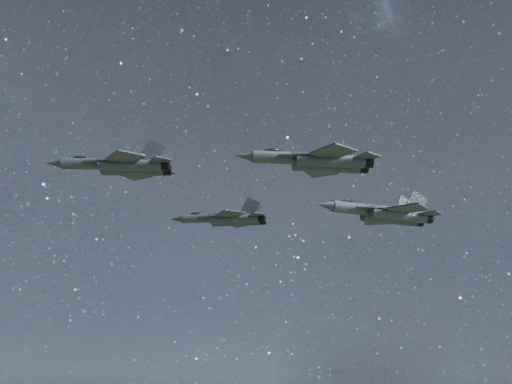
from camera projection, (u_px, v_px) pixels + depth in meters
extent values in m
cylinder|color=#353A42|center=(90.00, 164.00, 76.36)|extent=(7.15, 3.18, 1.48)
cone|color=#353A42|center=(54.00, 163.00, 76.24)|extent=(2.53, 1.85, 1.33)
ellipsoid|color=#1A2230|center=(81.00, 158.00, 76.53)|extent=(2.43, 1.53, 0.73)
cube|color=#353A42|center=(129.00, 164.00, 76.48)|extent=(7.87, 3.31, 1.23)
cylinder|color=#353A42|center=(130.00, 165.00, 75.46)|extent=(8.07, 3.42, 1.48)
cylinder|color=#353A42|center=(133.00, 170.00, 77.27)|extent=(8.07, 3.42, 1.48)
cylinder|color=black|center=(165.00, 165.00, 75.57)|extent=(1.53, 1.63, 1.36)
cylinder|color=black|center=(166.00, 170.00, 77.39)|extent=(1.53, 1.63, 1.36)
cube|color=#353A42|center=(101.00, 161.00, 75.15)|extent=(4.89, 3.06, 0.11)
cube|color=#353A42|center=(105.00, 168.00, 77.59)|extent=(4.98, 1.34, 0.11)
cube|color=#353A42|center=(125.00, 157.00, 73.33)|extent=(4.66, 4.97, 0.19)
cube|color=#353A42|center=(134.00, 174.00, 79.49)|extent=(5.43, 5.41, 0.19)
cube|color=#353A42|center=(160.00, 161.00, 74.44)|extent=(2.73, 2.86, 0.14)
cube|color=#353A42|center=(165.00, 172.00, 78.61)|extent=(3.21, 3.21, 0.14)
cube|color=#353A42|center=(152.00, 151.00, 75.82)|extent=(3.16, 1.22, 3.37)
cube|color=#353A42|center=(155.00, 158.00, 78.09)|extent=(3.28, 0.71, 3.37)
cylinder|color=#353A42|center=(203.00, 218.00, 100.12)|extent=(7.12, 4.18, 1.50)
cone|color=#353A42|center=(176.00, 219.00, 100.67)|extent=(2.65, 2.14, 1.34)
ellipsoid|color=#1A2230|center=(197.00, 214.00, 100.47)|extent=(2.50, 1.83, 0.74)
cube|color=#353A42|center=(233.00, 218.00, 99.52)|extent=(7.81, 4.43, 1.25)
cylinder|color=#353A42|center=(234.00, 219.00, 98.43)|extent=(8.01, 4.55, 1.50)
cylinder|color=#353A42|center=(236.00, 221.00, 100.26)|extent=(8.01, 4.55, 1.50)
cylinder|color=black|center=(261.00, 218.00, 97.91)|extent=(1.69, 1.76, 1.38)
cylinder|color=black|center=(262.00, 221.00, 99.74)|extent=(1.69, 1.76, 1.38)
cube|color=#353A42|center=(212.00, 217.00, 98.65)|extent=(4.73, 3.68, 0.12)
cube|color=#353A42|center=(215.00, 220.00, 101.12)|extent=(5.11, 2.09, 0.12)
cube|color=#353A42|center=(231.00, 214.00, 96.32)|extent=(4.24, 4.64, 0.19)
cube|color=#353A42|center=(237.00, 224.00, 102.53)|extent=(5.48, 5.36, 0.19)
cube|color=#353A42|center=(257.00, 215.00, 96.82)|extent=(2.48, 2.65, 0.14)
cube|color=#353A42|center=(261.00, 221.00, 101.02)|extent=(3.25, 3.21, 0.14)
cube|color=#353A42|center=(251.00, 207.00, 98.40)|extent=(3.02, 1.70, 3.42)
cube|color=#353A42|center=(252.00, 211.00, 100.68)|extent=(3.22, 1.21, 3.42)
cylinder|color=#353A42|center=(283.00, 158.00, 63.68)|extent=(6.63, 2.38, 1.37)
cone|color=#353A42|center=(244.00, 156.00, 63.19)|extent=(2.27, 1.55, 1.23)
ellipsoid|color=#1A2230|center=(273.00, 151.00, 63.75)|extent=(2.21, 1.24, 0.68)
cube|color=#353A42|center=(325.00, 160.00, 64.20)|extent=(7.31, 2.44, 1.14)
cylinder|color=#353A42|center=(330.00, 161.00, 63.29)|extent=(7.50, 2.52, 1.37)
cylinder|color=#353A42|center=(326.00, 166.00, 64.96)|extent=(7.50, 2.52, 1.37)
cylinder|color=black|center=(367.00, 162.00, 63.75)|extent=(1.33, 1.43, 1.26)
cylinder|color=black|center=(362.00, 167.00, 65.42)|extent=(1.33, 1.43, 1.26)
cube|color=#353A42|center=(300.00, 155.00, 62.71)|extent=(4.62, 2.48, 0.11)
cube|color=#353A42|center=(296.00, 163.00, 64.96)|extent=(4.59, 1.11, 0.11)
cube|color=#353A42|center=(333.00, 152.00, 61.32)|extent=(4.54, 4.77, 0.18)
cube|color=#353A42|center=(320.00, 171.00, 66.99)|extent=(4.99, 5.04, 0.18)
cube|color=#353A42|center=(367.00, 157.00, 62.68)|extent=(2.67, 2.77, 0.13)
cube|color=#353A42|center=(356.00, 169.00, 66.52)|extent=(2.95, 2.98, 0.13)
cube|color=#353A42|center=(353.00, 146.00, 63.85)|extent=(2.99, 0.87, 3.12)
cube|color=#353A42|center=(348.00, 153.00, 65.94)|extent=(3.06, 0.52, 3.12)
cylinder|color=#353A42|center=(357.00, 209.00, 88.31)|extent=(8.52, 2.66, 1.77)
cone|color=#353A42|center=(325.00, 205.00, 86.33)|extent=(2.87, 1.87, 1.58)
ellipsoid|color=#1A2230|center=(349.00, 202.00, 88.06)|extent=(2.81, 1.47, 0.87)
cube|color=#353A42|center=(391.00, 213.00, 90.43)|extent=(9.41, 2.69, 1.47)
cylinder|color=#353A42|center=(398.00, 215.00, 89.44)|extent=(9.64, 2.79, 1.77)
cylinder|color=#353A42|center=(389.00, 218.00, 91.45)|extent=(9.64, 2.79, 1.77)
cylinder|color=black|center=(427.00, 218.00, 91.33)|extent=(1.64, 1.78, 1.63)
cylinder|color=black|center=(418.00, 221.00, 93.34)|extent=(1.64, 1.78, 1.63)
cube|color=#353A42|center=(375.00, 208.00, 87.65)|extent=(5.97, 1.73, 0.14)
cube|color=#353A42|center=(364.00, 213.00, 90.36)|extent=(5.99, 2.93, 0.14)
cube|color=#353A42|center=(408.00, 209.00, 87.02)|extent=(6.39, 6.48, 0.23)
cube|color=#353A42|center=(378.00, 221.00, 93.84)|extent=(5.99, 6.25, 0.23)
cube|color=#353A42|center=(430.00, 214.00, 89.93)|extent=(3.77, 3.82, 0.17)
cube|color=#353A42|center=(409.00, 222.00, 94.54)|extent=(3.52, 3.64, 0.17)
cube|color=#353A42|center=(416.00, 203.00, 91.01)|extent=(3.95, 0.61, 4.03)
cube|color=#353A42|center=(405.00, 207.00, 93.51)|extent=(3.89, 0.92, 4.03)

